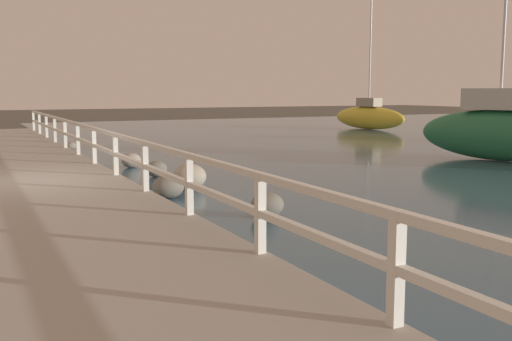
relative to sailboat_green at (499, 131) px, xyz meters
name	(u,v)px	position (x,y,z in m)	size (l,w,h in m)	color
ground_plane	(21,198)	(-13.80, -0.45, -0.92)	(120.00, 120.00, 0.00)	#4C473D
dock_walkway	(21,189)	(-13.80, -0.45, -0.75)	(4.04, 36.00, 0.35)	#9E998E
railing	(115,147)	(-11.88, -0.45, 0.04)	(0.10, 32.50, 0.91)	silver
boulder_near_dock	(267,205)	(-10.20, -4.30, -0.71)	(0.58, 0.52, 0.43)	#666056
boulder_far_strip	(71,146)	(-11.27, 9.25, -0.77)	(0.39, 0.36, 0.30)	slate
boulder_mid_strip	(131,160)	(-10.58, 3.32, -0.72)	(0.55, 0.50, 0.41)	gray
boulder_water_edge	(157,169)	(-10.49, 1.21, -0.72)	(0.54, 0.48, 0.40)	#666056
boulder_downstream	(189,177)	(-10.40, -0.95, -0.64)	(0.75, 0.68, 0.56)	gray
boulder_upstream	(168,187)	(-11.15, -1.81, -0.68)	(0.64, 0.58, 0.48)	#666056
sailboat_green	(499,131)	(0.00, 0.00, 0.00)	(2.37, 5.45, 6.65)	#236B42
sailboat_yellow	(369,116)	(5.70, 14.21, -0.20)	(1.63, 5.39, 7.15)	gold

